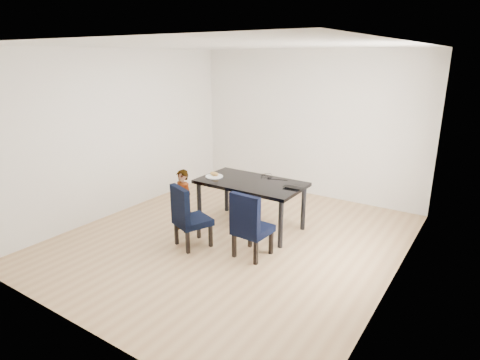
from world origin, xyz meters
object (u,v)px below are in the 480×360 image
Objects in this scene: plate at (214,176)px; chair_right at (253,224)px; dining_table at (251,205)px; child at (183,201)px; chair_left at (193,216)px; laptop at (294,187)px.

chair_right is at bearing -30.53° from plate.
dining_table is 5.83× the size of plate.
child is at bearing 178.37° from chair_right.
child is at bearing -107.09° from plate.
child is (-1.31, 0.10, 0.03)m from chair_right.
dining_table is at bearing 49.60° from child.
chair_left reaches higher than dining_table.
dining_table is 1.75× the size of chair_right.
plate is 1.31m from laptop.
chair_right reaches higher than dining_table.
child reaches higher than plate.
chair_left is at bearing -108.74° from dining_table.
plate reaches higher than dining_table.
laptop reaches higher than dining_table.
chair_right is 0.94m from laptop.
child is 3.35× the size of laptop.
child is 0.65m from plate.
dining_table is 5.56× the size of laptop.
chair_right is (0.86, 0.21, 0.01)m from chair_left.
dining_table is 1.04m from child.
chair_left is at bearing -72.37° from plate.
chair_right reaches higher than chair_left.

